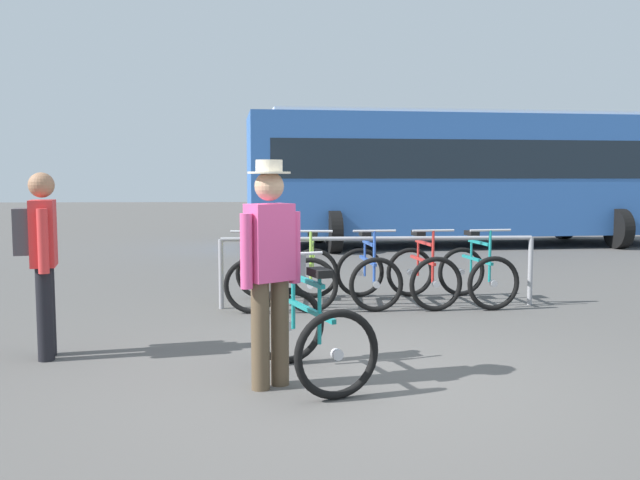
{
  "coord_description": "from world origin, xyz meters",
  "views": [
    {
      "loc": [
        -0.54,
        -5.08,
        1.59
      ],
      "look_at": [
        -0.15,
        1.32,
        1.0
      ],
      "focal_mm": 37.87,
      "sensor_mm": 36.0,
      "label": 1
    }
  ],
  "objects_px": {
    "person_with_featured_bike": "(270,264)",
    "bus_distant": "(462,172)",
    "racked_bike_red": "(422,275)",
    "racked_bike_teal": "(477,274)",
    "pedestrian_with_backpack": "(41,253)",
    "featured_bicycle": "(305,316)",
    "racked_bike_blue": "(368,275)",
    "racked_bike_lime": "(312,276)",
    "racked_bike_yellow": "(256,276)"
  },
  "relations": [
    {
      "from": "featured_bicycle",
      "to": "person_with_featured_bike",
      "type": "relative_size",
      "value": 0.73
    },
    {
      "from": "racked_bike_red",
      "to": "pedestrian_with_backpack",
      "type": "distance_m",
      "value": 4.59
    },
    {
      "from": "racked_bike_blue",
      "to": "featured_bicycle",
      "type": "relative_size",
      "value": 0.92
    },
    {
      "from": "racked_bike_teal",
      "to": "pedestrian_with_backpack",
      "type": "height_order",
      "value": "pedestrian_with_backpack"
    },
    {
      "from": "racked_bike_red",
      "to": "bus_distant",
      "type": "relative_size",
      "value": 0.11
    },
    {
      "from": "racked_bike_blue",
      "to": "bus_distant",
      "type": "height_order",
      "value": "bus_distant"
    },
    {
      "from": "pedestrian_with_backpack",
      "to": "bus_distant",
      "type": "xyz_separation_m",
      "value": [
        6.39,
        9.71,
        0.8
      ]
    },
    {
      "from": "racked_bike_yellow",
      "to": "racked_bike_lime",
      "type": "xyz_separation_m",
      "value": [
        0.7,
        0.0,
        0.0
      ]
    },
    {
      "from": "racked_bike_teal",
      "to": "racked_bike_lime",
      "type": "bearing_deg",
      "value": -179.7
    },
    {
      "from": "racked_bike_yellow",
      "to": "racked_bike_blue",
      "type": "height_order",
      "value": "same"
    },
    {
      "from": "person_with_featured_bike",
      "to": "racked_bike_red",
      "type": "bearing_deg",
      "value": 60.54
    },
    {
      "from": "bus_distant",
      "to": "racked_bike_red",
      "type": "bearing_deg",
      "value": -108.81
    },
    {
      "from": "racked_bike_yellow",
      "to": "pedestrian_with_backpack",
      "type": "relative_size",
      "value": 0.69
    },
    {
      "from": "featured_bicycle",
      "to": "person_with_featured_bike",
      "type": "height_order",
      "value": "person_with_featured_bike"
    },
    {
      "from": "racked_bike_blue",
      "to": "pedestrian_with_backpack",
      "type": "distance_m",
      "value": 4.02
    },
    {
      "from": "racked_bike_lime",
      "to": "racked_bike_teal",
      "type": "xyz_separation_m",
      "value": [
        2.1,
        0.01,
        0.0
      ]
    },
    {
      "from": "pedestrian_with_backpack",
      "to": "bus_distant",
      "type": "relative_size",
      "value": 0.16
    },
    {
      "from": "featured_bicycle",
      "to": "racked_bike_lime",
      "type": "bearing_deg",
      "value": 86.07
    },
    {
      "from": "racked_bike_yellow",
      "to": "racked_bike_blue",
      "type": "relative_size",
      "value": 0.97
    },
    {
      "from": "racked_bike_yellow",
      "to": "racked_bike_lime",
      "type": "distance_m",
      "value": 0.7
    },
    {
      "from": "person_with_featured_bike",
      "to": "bus_distant",
      "type": "relative_size",
      "value": 0.17
    },
    {
      "from": "racked_bike_red",
      "to": "bus_distant",
      "type": "xyz_separation_m",
      "value": [
        2.5,
        7.33,
        1.37
      ]
    },
    {
      "from": "racked_bike_blue",
      "to": "racked_bike_red",
      "type": "xyz_separation_m",
      "value": [
        0.7,
        0.0,
        0.0
      ]
    },
    {
      "from": "racked_bike_yellow",
      "to": "racked_bike_teal",
      "type": "bearing_deg",
      "value": 0.3
    },
    {
      "from": "racked_bike_blue",
      "to": "featured_bicycle",
      "type": "height_order",
      "value": "featured_bicycle"
    },
    {
      "from": "racked_bike_yellow",
      "to": "racked_bike_red",
      "type": "relative_size",
      "value": 0.97
    },
    {
      "from": "featured_bicycle",
      "to": "pedestrian_with_backpack",
      "type": "xyz_separation_m",
      "value": [
        -2.28,
        0.67,
        0.45
      ]
    },
    {
      "from": "racked_bike_teal",
      "to": "featured_bicycle",
      "type": "relative_size",
      "value": 0.92
    },
    {
      "from": "racked_bike_teal",
      "to": "pedestrian_with_backpack",
      "type": "xyz_separation_m",
      "value": [
        -4.59,
        -2.38,
        0.57
      ]
    },
    {
      "from": "racked_bike_blue",
      "to": "racked_bike_red",
      "type": "height_order",
      "value": "same"
    },
    {
      "from": "racked_bike_yellow",
      "to": "racked_bike_teal",
      "type": "distance_m",
      "value": 2.8
    },
    {
      "from": "racked_bike_blue",
      "to": "pedestrian_with_backpack",
      "type": "xyz_separation_m",
      "value": [
        -3.19,
        -2.37,
        0.57
      ]
    },
    {
      "from": "racked_bike_yellow",
      "to": "bus_distant",
      "type": "relative_size",
      "value": 0.11
    },
    {
      "from": "racked_bike_yellow",
      "to": "racked_bike_blue",
      "type": "xyz_separation_m",
      "value": [
        1.4,
        0.01,
        0.0
      ]
    },
    {
      "from": "racked_bike_teal",
      "to": "featured_bicycle",
      "type": "height_order",
      "value": "featured_bicycle"
    },
    {
      "from": "racked_bike_yellow",
      "to": "racked_bike_blue",
      "type": "distance_m",
      "value": 1.4
    },
    {
      "from": "racked_bike_blue",
      "to": "racked_bike_red",
      "type": "bearing_deg",
      "value": 0.3
    },
    {
      "from": "racked_bike_teal",
      "to": "racked_bike_red",
      "type": "bearing_deg",
      "value": -179.7
    },
    {
      "from": "featured_bicycle",
      "to": "pedestrian_with_backpack",
      "type": "distance_m",
      "value": 2.42
    },
    {
      "from": "racked_bike_red",
      "to": "racked_bike_blue",
      "type": "bearing_deg",
      "value": -179.7
    },
    {
      "from": "racked_bike_teal",
      "to": "featured_bicycle",
      "type": "bearing_deg",
      "value": -127.09
    },
    {
      "from": "racked_bike_yellow",
      "to": "racked_bike_red",
      "type": "height_order",
      "value": "same"
    },
    {
      "from": "racked_bike_yellow",
      "to": "bus_distant",
      "type": "bearing_deg",
      "value": 57.95
    },
    {
      "from": "racked_bike_lime",
      "to": "racked_bike_red",
      "type": "relative_size",
      "value": 1.01
    },
    {
      "from": "racked_bike_lime",
      "to": "racked_bike_blue",
      "type": "relative_size",
      "value": 1.0
    },
    {
      "from": "racked_bike_red",
      "to": "racked_bike_teal",
      "type": "relative_size",
      "value": 1.0
    },
    {
      "from": "pedestrian_with_backpack",
      "to": "bus_distant",
      "type": "bearing_deg",
      "value": 56.67
    },
    {
      "from": "racked_bike_lime",
      "to": "featured_bicycle",
      "type": "bearing_deg",
      "value": -93.93
    },
    {
      "from": "bus_distant",
      "to": "pedestrian_with_backpack",
      "type": "bearing_deg",
      "value": -123.33
    },
    {
      "from": "racked_bike_teal",
      "to": "person_with_featured_bike",
      "type": "relative_size",
      "value": 0.67
    }
  ]
}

